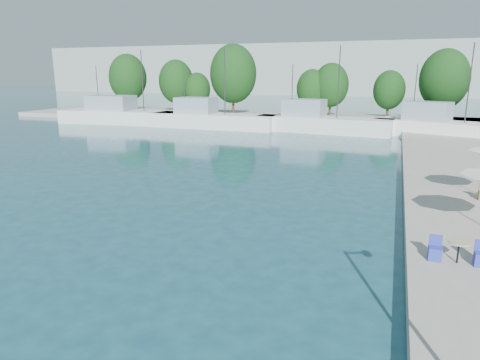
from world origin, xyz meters
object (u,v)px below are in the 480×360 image
at_px(trawler_02, 210,119).
at_px(trawler_03, 320,123).
at_px(trawler_04, 444,128).
at_px(trawler_01, 128,116).

xyz_separation_m(trawler_02, trawler_03, (13.81, 0.65, 0.00)).
bearing_deg(trawler_02, trawler_04, 0.51).
distance_m(trawler_01, trawler_03, 26.59).
bearing_deg(trawler_02, trawler_01, 177.27).
relative_size(trawler_01, trawler_04, 1.30).
bearing_deg(trawler_03, trawler_01, -174.19).
height_order(trawler_03, trawler_04, same).
xyz_separation_m(trawler_01, trawler_04, (39.95, -0.39, 0.00)).
bearing_deg(trawler_04, trawler_01, -160.34).
distance_m(trawler_01, trawler_02, 12.79).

